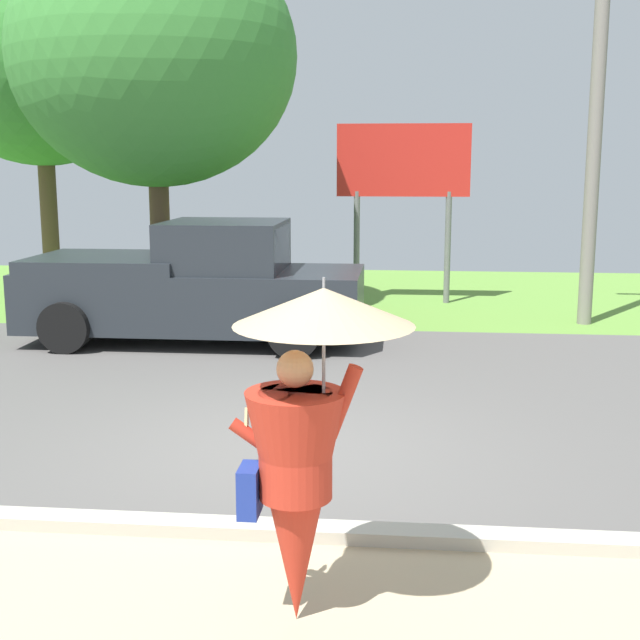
{
  "coord_description": "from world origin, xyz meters",
  "views": [
    {
      "loc": [
        1.16,
        -7.92,
        2.78
      ],
      "look_at": [
        0.27,
        1.0,
        1.1
      ],
      "focal_mm": 47.66,
      "sensor_mm": 36.0,
      "label": 1
    }
  ],
  "objects_px": {
    "monk_pedestrian": "(303,445)",
    "pickup_truck": "(196,286)",
    "tree_center_back": "(154,56)",
    "roadside_billboard": "(403,173)",
    "tree_left_far": "(40,60)",
    "utility_pole": "(598,76)"
  },
  "relations": [
    {
      "from": "monk_pedestrian",
      "to": "pickup_truck",
      "type": "relative_size",
      "value": 0.41
    },
    {
      "from": "pickup_truck",
      "to": "tree_center_back",
      "type": "bearing_deg",
      "value": 120.12
    },
    {
      "from": "roadside_billboard",
      "to": "tree_center_back",
      "type": "relative_size",
      "value": 0.51
    },
    {
      "from": "pickup_truck",
      "to": "roadside_billboard",
      "type": "xyz_separation_m",
      "value": [
        3.17,
        4.09,
        1.68
      ]
    },
    {
      "from": "pickup_truck",
      "to": "tree_left_far",
      "type": "height_order",
      "value": "tree_left_far"
    },
    {
      "from": "monk_pedestrian",
      "to": "tree_center_back",
      "type": "xyz_separation_m",
      "value": [
        -3.84,
        10.31,
        3.46
      ]
    },
    {
      "from": "tree_center_back",
      "to": "utility_pole",
      "type": "bearing_deg",
      "value": -1.45
    },
    {
      "from": "pickup_truck",
      "to": "tree_center_back",
      "type": "xyz_separation_m",
      "value": [
        -1.2,
        2.27,
        3.72
      ]
    },
    {
      "from": "utility_pole",
      "to": "tree_center_back",
      "type": "relative_size",
      "value": 1.16
    },
    {
      "from": "utility_pole",
      "to": "tree_center_back",
      "type": "bearing_deg",
      "value": 178.55
    },
    {
      "from": "monk_pedestrian",
      "to": "tree_center_back",
      "type": "bearing_deg",
      "value": 97.32
    },
    {
      "from": "tree_left_far",
      "to": "roadside_billboard",
      "type": "bearing_deg",
      "value": -5.14
    },
    {
      "from": "monk_pedestrian",
      "to": "tree_left_far",
      "type": "distance_m",
      "value": 15.06
    },
    {
      "from": "roadside_billboard",
      "to": "tree_left_far",
      "type": "height_order",
      "value": "tree_left_far"
    },
    {
      "from": "utility_pole",
      "to": "roadside_billboard",
      "type": "xyz_separation_m",
      "value": [
        -3.19,
        2.01,
        -1.61
      ]
    },
    {
      "from": "monk_pedestrian",
      "to": "utility_pole",
      "type": "bearing_deg",
      "value": 56.72
    },
    {
      "from": "roadside_billboard",
      "to": "monk_pedestrian",
      "type": "bearing_deg",
      "value": -92.49
    },
    {
      "from": "tree_left_far",
      "to": "tree_center_back",
      "type": "distance_m",
      "value": 4.03
    },
    {
      "from": "roadside_billboard",
      "to": "tree_center_back",
      "type": "height_order",
      "value": "tree_center_back"
    },
    {
      "from": "roadside_billboard",
      "to": "utility_pole",
      "type": "bearing_deg",
      "value": -32.23
    },
    {
      "from": "roadside_billboard",
      "to": "tree_center_back",
      "type": "xyz_separation_m",
      "value": [
        -4.37,
        -1.82,
        2.04
      ]
    },
    {
      "from": "pickup_truck",
      "to": "utility_pole",
      "type": "height_order",
      "value": "utility_pole"
    }
  ]
}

